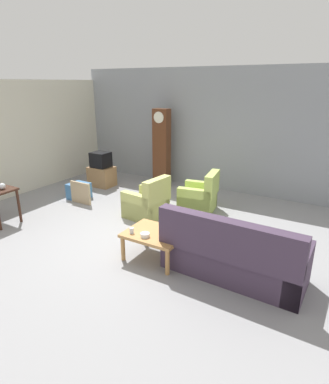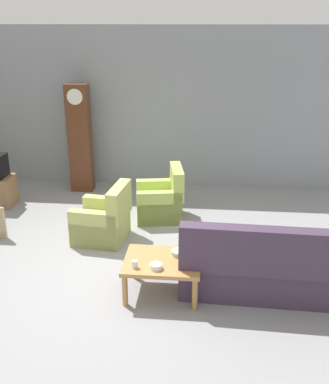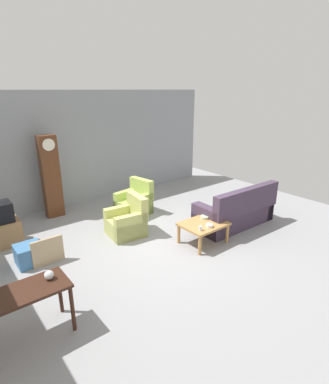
{
  "view_description": "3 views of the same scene",
  "coord_description": "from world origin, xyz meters",
  "px_view_note": "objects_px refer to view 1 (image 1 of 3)",
  "views": [
    {
      "loc": [
        3.21,
        -4.52,
        2.8
      ],
      "look_at": [
        0.39,
        0.28,
        0.89
      ],
      "focal_mm": 29.89,
      "sensor_mm": 36.0,
      "label": 1
    },
    {
      "loc": [
        1.17,
        -5.39,
        3.28
      ],
      "look_at": [
        0.59,
        0.64,
        0.94
      ],
      "focal_mm": 41.75,
      "sensor_mm": 36.0,
      "label": 2
    },
    {
      "loc": [
        -3.7,
        -4.61,
        3.21
      ],
      "look_at": [
        0.56,
        0.71,
        0.88
      ],
      "focal_mm": 28.15,
      "sensor_mm": 36.0,
      "label": 3
    }
  ],
  "objects_px": {
    "glass_dome_cloche": "(2,186)",
    "bowl_shallow_green": "(170,230)",
    "tv_crt": "(101,160)",
    "bowl_white_stacked": "(145,235)",
    "storage_box_blue": "(79,191)",
    "tv_stand_cabinet": "(102,176)",
    "cup_white_porcelain": "(178,232)",
    "framed_picture_leaning": "(81,193)",
    "coffee_table_wood": "(155,236)",
    "couch_floral": "(232,255)",
    "grandfather_clock": "(162,148)",
    "armchair_olive_far": "(200,198)",
    "armchair_olive_near": "(147,204)",
    "cup_blue_rimmed": "(132,230)"
  },
  "relations": [
    {
      "from": "tv_crt",
      "to": "cup_blue_rimmed",
      "type": "relative_size",
      "value": 5.06
    },
    {
      "from": "cup_white_porcelain",
      "to": "coffee_table_wood",
      "type": "bearing_deg",
      "value": -159.67
    },
    {
      "from": "framed_picture_leaning",
      "to": "glass_dome_cloche",
      "type": "bearing_deg",
      "value": -105.9
    },
    {
      "from": "armchair_olive_near",
      "to": "cup_blue_rimmed",
      "type": "height_order",
      "value": "armchair_olive_near"
    },
    {
      "from": "armchair_olive_near",
      "to": "cup_blue_rimmed",
      "type": "distance_m",
      "value": 1.79
    },
    {
      "from": "framed_picture_leaning",
      "to": "storage_box_blue",
      "type": "distance_m",
      "value": 0.38
    },
    {
      "from": "glass_dome_cloche",
      "to": "cup_blue_rimmed",
      "type": "relative_size",
      "value": 1.35
    },
    {
      "from": "armchair_olive_near",
      "to": "bowl_shallow_green",
      "type": "distance_m",
      "value": 1.78
    },
    {
      "from": "tv_crt",
      "to": "glass_dome_cloche",
      "type": "bearing_deg",
      "value": -89.55
    },
    {
      "from": "armchair_olive_far",
      "to": "storage_box_blue",
      "type": "relative_size",
      "value": 1.96
    },
    {
      "from": "armchair_olive_near",
      "to": "tv_stand_cabinet",
      "type": "relative_size",
      "value": 1.35
    },
    {
      "from": "tv_stand_cabinet",
      "to": "tv_crt",
      "type": "relative_size",
      "value": 1.42
    },
    {
      "from": "grandfather_clock",
      "to": "tv_crt",
      "type": "height_order",
      "value": "grandfather_clock"
    },
    {
      "from": "cup_blue_rimmed",
      "to": "glass_dome_cloche",
      "type": "bearing_deg",
      "value": -176.92
    },
    {
      "from": "couch_floral",
      "to": "bowl_shallow_green",
      "type": "relative_size",
      "value": 10.92
    },
    {
      "from": "armchair_olive_far",
      "to": "glass_dome_cloche",
      "type": "xyz_separation_m",
      "value": [
        -3.16,
        -2.7,
        0.51
      ]
    },
    {
      "from": "armchair_olive_near",
      "to": "armchair_olive_far",
      "type": "bearing_deg",
      "value": 48.61
    },
    {
      "from": "glass_dome_cloche",
      "to": "bowl_white_stacked",
      "type": "distance_m",
      "value": 3.37
    },
    {
      "from": "armchair_olive_far",
      "to": "tv_crt",
      "type": "xyz_separation_m",
      "value": [
        -3.18,
        0.29,
        0.46
      ]
    },
    {
      "from": "glass_dome_cloche",
      "to": "storage_box_blue",
      "type": "bearing_deg",
      "value": 84.49
    },
    {
      "from": "bowl_white_stacked",
      "to": "bowl_shallow_green",
      "type": "height_order",
      "value": "bowl_white_stacked"
    },
    {
      "from": "framed_picture_leaning",
      "to": "glass_dome_cloche",
      "type": "xyz_separation_m",
      "value": [
        -0.47,
        -1.65,
        0.55
      ]
    },
    {
      "from": "tv_crt",
      "to": "glass_dome_cloche",
      "type": "xyz_separation_m",
      "value": [
        0.02,
        -3.0,
        0.06
      ]
    },
    {
      "from": "glass_dome_cloche",
      "to": "cup_blue_rimmed",
      "type": "xyz_separation_m",
      "value": [
        3.09,
        0.17,
        -0.3
      ]
    },
    {
      "from": "armchair_olive_near",
      "to": "storage_box_blue",
      "type": "height_order",
      "value": "armchair_olive_near"
    },
    {
      "from": "cup_blue_rimmed",
      "to": "bowl_shallow_green",
      "type": "distance_m",
      "value": 0.63
    },
    {
      "from": "tv_crt",
      "to": "cup_blue_rimmed",
      "type": "xyz_separation_m",
      "value": [
        3.12,
        -2.83,
        -0.24
      ]
    },
    {
      "from": "framed_picture_leaning",
      "to": "bowl_shallow_green",
      "type": "xyz_separation_m",
      "value": [
        3.13,
        -1.11,
        0.23
      ]
    },
    {
      "from": "bowl_white_stacked",
      "to": "cup_white_porcelain",
      "type": "bearing_deg",
      "value": 40.33
    },
    {
      "from": "tv_crt",
      "to": "glass_dome_cloche",
      "type": "relative_size",
      "value": 3.74
    },
    {
      "from": "grandfather_clock",
      "to": "glass_dome_cloche",
      "type": "bearing_deg",
      "value": -109.74
    },
    {
      "from": "glass_dome_cloche",
      "to": "bowl_shallow_green",
      "type": "height_order",
      "value": "glass_dome_cloche"
    },
    {
      "from": "coffee_table_wood",
      "to": "cup_white_porcelain",
      "type": "relative_size",
      "value": 11.35
    },
    {
      "from": "armchair_olive_far",
      "to": "bowl_white_stacked",
      "type": "bearing_deg",
      "value": -85.52
    },
    {
      "from": "glass_dome_cloche",
      "to": "cup_white_porcelain",
      "type": "distance_m",
      "value": 3.81
    },
    {
      "from": "framed_picture_leaning",
      "to": "bowl_white_stacked",
      "type": "height_order",
      "value": "bowl_white_stacked"
    },
    {
      "from": "armchair_olive_near",
      "to": "bowl_white_stacked",
      "type": "bearing_deg",
      "value": -57.58
    },
    {
      "from": "coffee_table_wood",
      "to": "bowl_white_stacked",
      "type": "bearing_deg",
      "value": -103.72
    },
    {
      "from": "storage_box_blue",
      "to": "cup_white_porcelain",
      "type": "relative_size",
      "value": 5.56
    },
    {
      "from": "cup_blue_rimmed",
      "to": "bowl_shallow_green",
      "type": "height_order",
      "value": "cup_blue_rimmed"
    },
    {
      "from": "armchair_olive_near",
      "to": "cup_white_porcelain",
      "type": "xyz_separation_m",
      "value": [
        1.43,
        -1.26,
        0.21
      ]
    },
    {
      "from": "grandfather_clock",
      "to": "framed_picture_leaning",
      "type": "relative_size",
      "value": 3.58
    },
    {
      "from": "storage_box_blue",
      "to": "tv_stand_cabinet",
      "type": "bearing_deg",
      "value": 100.4
    },
    {
      "from": "tv_stand_cabinet",
      "to": "couch_floral",
      "type": "bearing_deg",
      "value": -27.84
    },
    {
      "from": "bowl_shallow_green",
      "to": "couch_floral",
      "type": "bearing_deg",
      "value": -1.54
    },
    {
      "from": "bowl_white_stacked",
      "to": "storage_box_blue",
      "type": "bearing_deg",
      "value": 151.62
    },
    {
      "from": "grandfather_clock",
      "to": "bowl_shallow_green",
      "type": "height_order",
      "value": "grandfather_clock"
    },
    {
      "from": "grandfather_clock",
      "to": "bowl_white_stacked",
      "type": "relative_size",
      "value": 14.26
    },
    {
      "from": "coffee_table_wood",
      "to": "tv_crt",
      "type": "bearing_deg",
      "value": 142.69
    },
    {
      "from": "armchair_olive_far",
      "to": "glass_dome_cloche",
      "type": "relative_size",
      "value": 7.17
    }
  ]
}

